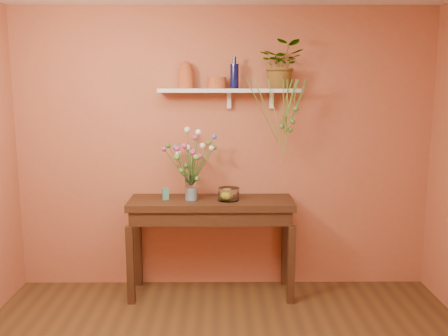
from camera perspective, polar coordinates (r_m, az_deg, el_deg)
name	(u,v)px	position (r m, az deg, el deg)	size (l,w,h in m)	color
room	(226,197)	(2.74, 0.22, -3.38)	(4.04, 4.04, 2.70)	#513317
sideboard	(211,213)	(4.57, -1.51, -5.33)	(1.52, 0.49, 0.92)	#3E2413
wall_shelf	(230,91)	(4.55, 0.74, 8.98)	(1.30, 0.24, 0.19)	white
terracotta_jug	(186,76)	(4.59, -4.49, 10.68)	(0.15, 0.15, 0.24)	#C16530
terracotta_pot	(217,83)	(4.55, -0.84, 9.92)	(0.17, 0.17, 0.10)	#C16530
blue_bottle	(234,76)	(4.53, 1.22, 10.75)	(0.10, 0.10, 0.29)	#090C3B
spider_plant	(282,65)	(4.55, 6.76, 11.91)	(0.39, 0.34, 0.43)	#447228
plant_fronds	(287,116)	(4.41, 7.36, 6.08)	(0.54, 0.20, 0.75)	#447228
glass_vase	(191,190)	(4.49, -3.85, -2.53)	(0.11, 0.11, 0.24)	white
bouquet	(190,153)	(4.42, -3.98, 1.73)	(0.50, 0.38, 0.54)	#386B28
glass_bowl	(229,195)	(4.49, 0.55, -3.13)	(0.19, 0.19, 0.12)	white
lemon	(227,195)	(4.50, 0.35, -3.20)	(0.08, 0.08, 0.08)	yellow
carton	(166,194)	(4.55, -6.85, -3.03)	(0.05, 0.04, 0.11)	teal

